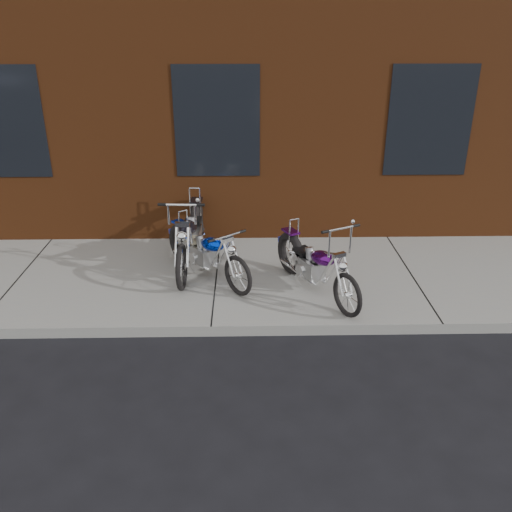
{
  "coord_description": "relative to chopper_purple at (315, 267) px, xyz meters",
  "views": [
    {
      "loc": [
        0.46,
        -5.97,
        3.81
      ],
      "look_at": [
        0.59,
        0.8,
        0.78
      ],
      "focal_mm": 38.0,
      "sensor_mm": 36.0,
      "label": 1
    }
  ],
  "objects": [
    {
      "name": "sidewalk",
      "position": [
        -1.43,
        0.54,
        -0.45
      ],
      "size": [
        22.0,
        3.0,
        0.15
      ],
      "primitive_type": "cube",
      "color": "gray",
      "rests_on": "ground"
    },
    {
      "name": "chopper_third",
      "position": [
        -1.85,
        1.01,
        0.05
      ],
      "size": [
        0.58,
        2.39,
        1.21
      ],
      "rotation": [
        0.0,
        0.0,
        -1.62
      ],
      "color": "black",
      "rests_on": "sidewalk"
    },
    {
      "name": "chopper_purple",
      "position": [
        0.0,
        0.0,
        0.0
      ],
      "size": [
        1.01,
        1.92,
        1.17
      ],
      "rotation": [
        0.0,
        0.0,
        -1.11
      ],
      "color": "black",
      "rests_on": "sidewalk"
    },
    {
      "name": "ground",
      "position": [
        -1.43,
        -0.96,
        -0.53
      ],
      "size": [
        120.0,
        120.0,
        0.0
      ],
      "primitive_type": "plane",
      "color": "black",
      "rests_on": "ground"
    },
    {
      "name": "building_brick",
      "position": [
        -1.43,
        7.04,
        3.47
      ],
      "size": [
        22.0,
        10.0,
        8.0
      ],
      "primitive_type": "cube",
      "color": "#5B2A10",
      "rests_on": "ground"
    },
    {
      "name": "chopper_blue",
      "position": [
        -1.58,
        0.51,
        -0.01
      ],
      "size": [
        1.37,
        1.66,
        0.9
      ],
      "rotation": [
        0.0,
        0.0,
        -0.89
      ],
      "color": "black",
      "rests_on": "sidewalk"
    }
  ]
}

